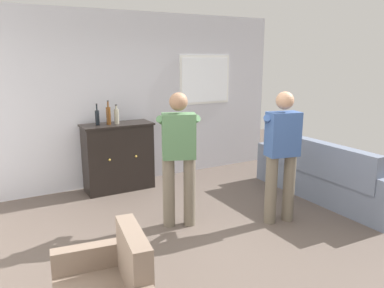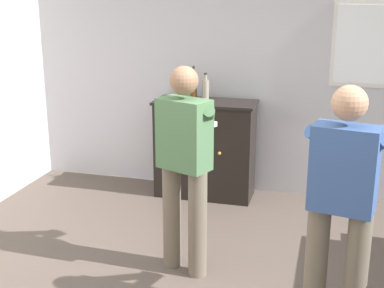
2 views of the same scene
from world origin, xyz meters
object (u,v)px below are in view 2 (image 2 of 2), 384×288
object	(u,v)px
sideboard_cabinet	(205,149)
bottle_spirits_clear	(181,88)
person_standing_left	(185,161)
person_standing_right	(342,201)
bottle_wine_green	(194,87)
bottle_liquor_amber	(206,90)

from	to	relation	value
sideboard_cabinet	bottle_spirits_clear	distance (m)	0.72
bottle_spirits_clear	person_standing_left	world-z (taller)	person_standing_left
sideboard_cabinet	person_standing_right	bearing A→B (deg)	-56.79
bottle_wine_green	person_standing_left	bearing A→B (deg)	-77.31
sideboard_cabinet	bottle_wine_green	world-z (taller)	bottle_wine_green
sideboard_cabinet	bottle_spirits_clear	size ratio (longest dim) A/B	3.35
bottle_spirits_clear	person_standing_right	distance (m)	2.81
bottle_spirits_clear	person_standing_right	world-z (taller)	person_standing_right
person_standing_left	bottle_spirits_clear	bearing A→B (deg)	107.25
sideboard_cabinet	person_standing_right	distance (m)	2.62
bottle_spirits_clear	person_standing_left	xyz separation A→B (m)	(0.53, -1.69, -0.25)
bottle_wine_green	person_standing_right	xyz separation A→B (m)	(1.55, -2.16, -0.28)
bottle_spirits_clear	person_standing_left	size ratio (longest dim) A/B	0.19
sideboard_cabinet	bottle_wine_green	distance (m)	0.69
person_standing_right	person_standing_left	bearing A→B (deg)	156.16
bottle_wine_green	bottle_spirits_clear	distance (m)	0.17
bottle_wine_green	person_standing_right	size ratio (longest dim) A/B	0.22
bottle_wine_green	person_standing_right	world-z (taller)	person_standing_right
person_standing_left	person_standing_right	world-z (taller)	same
bottle_wine_green	bottle_liquor_amber	xyz separation A→B (m)	(0.13, 0.01, -0.02)
sideboard_cabinet	bottle_liquor_amber	world-z (taller)	bottle_liquor_amber
person_standing_left	person_standing_right	xyz separation A→B (m)	(1.18, -0.52, 0.00)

